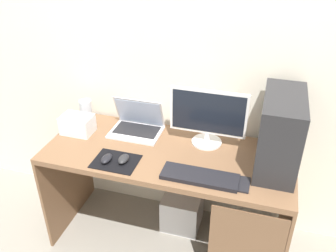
{
  "coord_description": "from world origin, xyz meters",
  "views": [
    {
      "loc": [
        0.51,
        -1.71,
        1.96
      ],
      "look_at": [
        0.0,
        0.0,
        0.91
      ],
      "focal_mm": 38.26,
      "sensor_mm": 36.0,
      "label": 1
    }
  ],
  "objects_px": {
    "pc_tower": "(280,132)",
    "keyboard": "(200,177)",
    "speaker": "(86,111)",
    "mouse_right": "(107,159)",
    "cell_phone": "(243,184)",
    "laptop": "(137,125)",
    "subwoofer": "(182,210)",
    "projector": "(77,124)",
    "mouse_left": "(123,159)",
    "monitor": "(208,117)"
  },
  "relations": [
    {
      "from": "pc_tower",
      "to": "keyboard",
      "type": "xyz_separation_m",
      "value": [
        -0.38,
        -0.25,
        -0.2
      ]
    },
    {
      "from": "speaker",
      "to": "keyboard",
      "type": "relative_size",
      "value": 0.36
    },
    {
      "from": "mouse_right",
      "to": "cell_phone",
      "type": "relative_size",
      "value": 0.74
    },
    {
      "from": "laptop",
      "to": "subwoofer",
      "type": "distance_m",
      "value": 0.72
    },
    {
      "from": "laptop",
      "to": "cell_phone",
      "type": "bearing_deg",
      "value": -26.02
    },
    {
      "from": "projector",
      "to": "keyboard",
      "type": "xyz_separation_m",
      "value": [
        0.87,
        -0.24,
        -0.05
      ]
    },
    {
      "from": "projector",
      "to": "cell_phone",
      "type": "relative_size",
      "value": 1.54
    },
    {
      "from": "mouse_left",
      "to": "subwoofer",
      "type": "bearing_deg",
      "value": 50.03
    },
    {
      "from": "keyboard",
      "to": "mouse_right",
      "type": "bearing_deg",
      "value": -179.48
    },
    {
      "from": "monitor",
      "to": "speaker",
      "type": "distance_m",
      "value": 0.86
    },
    {
      "from": "laptop",
      "to": "mouse_left",
      "type": "xyz_separation_m",
      "value": [
        0.05,
        -0.35,
        -0.02
      ]
    },
    {
      "from": "monitor",
      "to": "laptop",
      "type": "height_order",
      "value": "monitor"
    },
    {
      "from": "monitor",
      "to": "cell_phone",
      "type": "height_order",
      "value": "monitor"
    },
    {
      "from": "pc_tower",
      "to": "cell_phone",
      "type": "bearing_deg",
      "value": -122.23
    },
    {
      "from": "pc_tower",
      "to": "laptop",
      "type": "relative_size",
      "value": 1.39
    },
    {
      "from": "laptop",
      "to": "mouse_right",
      "type": "xyz_separation_m",
      "value": [
        -0.05,
        -0.37,
        -0.02
      ]
    },
    {
      "from": "pc_tower",
      "to": "laptop",
      "type": "height_order",
      "value": "pc_tower"
    },
    {
      "from": "laptop",
      "to": "projector",
      "type": "bearing_deg",
      "value": -160.63
    },
    {
      "from": "pc_tower",
      "to": "mouse_right",
      "type": "distance_m",
      "value": 0.98
    },
    {
      "from": "keyboard",
      "to": "mouse_right",
      "type": "distance_m",
      "value": 0.55
    },
    {
      "from": "pc_tower",
      "to": "projector",
      "type": "relative_size",
      "value": 2.29
    },
    {
      "from": "laptop",
      "to": "monitor",
      "type": "bearing_deg",
      "value": -2.04
    },
    {
      "from": "pc_tower",
      "to": "subwoofer",
      "type": "xyz_separation_m",
      "value": [
        -0.56,
        0.1,
        -0.81
      ]
    },
    {
      "from": "keyboard",
      "to": "mouse_left",
      "type": "distance_m",
      "value": 0.45
    },
    {
      "from": "laptop",
      "to": "speaker",
      "type": "distance_m",
      "value": 0.39
    },
    {
      "from": "speaker",
      "to": "mouse_right",
      "type": "relative_size",
      "value": 1.59
    },
    {
      "from": "mouse_right",
      "to": "cell_phone",
      "type": "xyz_separation_m",
      "value": [
        0.78,
        0.02,
        -0.02
      ]
    },
    {
      "from": "laptop",
      "to": "cell_phone",
      "type": "height_order",
      "value": "laptop"
    },
    {
      "from": "speaker",
      "to": "cell_phone",
      "type": "height_order",
      "value": "speaker"
    },
    {
      "from": "pc_tower",
      "to": "speaker",
      "type": "xyz_separation_m",
      "value": [
        -1.27,
        0.15,
        -0.14
      ]
    },
    {
      "from": "speaker",
      "to": "mouse_right",
      "type": "bearing_deg",
      "value": -50.16
    },
    {
      "from": "subwoofer",
      "to": "mouse_left",
      "type": "bearing_deg",
      "value": -129.97
    },
    {
      "from": "mouse_left",
      "to": "laptop",
      "type": "bearing_deg",
      "value": 97.96
    },
    {
      "from": "projector",
      "to": "subwoofer",
      "type": "distance_m",
      "value": 0.96
    },
    {
      "from": "mouse_left",
      "to": "mouse_right",
      "type": "xyz_separation_m",
      "value": [
        -0.09,
        -0.02,
        0.0
      ]
    },
    {
      "from": "monitor",
      "to": "mouse_left",
      "type": "relative_size",
      "value": 4.86
    },
    {
      "from": "speaker",
      "to": "mouse_right",
      "type": "height_order",
      "value": "speaker"
    },
    {
      "from": "keyboard",
      "to": "mouse_right",
      "type": "xyz_separation_m",
      "value": [
        -0.55,
        -0.01,
        0.01
      ]
    },
    {
      "from": "laptop",
      "to": "mouse_right",
      "type": "relative_size",
      "value": 3.42
    },
    {
      "from": "laptop",
      "to": "keyboard",
      "type": "relative_size",
      "value": 0.78
    },
    {
      "from": "monitor",
      "to": "projector",
      "type": "bearing_deg",
      "value": -172.36
    },
    {
      "from": "pc_tower",
      "to": "mouse_right",
      "type": "height_order",
      "value": "pc_tower"
    },
    {
      "from": "mouse_right",
      "to": "keyboard",
      "type": "bearing_deg",
      "value": 0.52
    },
    {
      "from": "speaker",
      "to": "subwoofer",
      "type": "relative_size",
      "value": 0.58
    },
    {
      "from": "projector",
      "to": "cell_phone",
      "type": "height_order",
      "value": "projector"
    },
    {
      "from": "pc_tower",
      "to": "monitor",
      "type": "distance_m",
      "value": 0.43
    },
    {
      "from": "monitor",
      "to": "keyboard",
      "type": "distance_m",
      "value": 0.4
    },
    {
      "from": "pc_tower",
      "to": "subwoofer",
      "type": "bearing_deg",
      "value": 169.46
    },
    {
      "from": "pc_tower",
      "to": "keyboard",
      "type": "height_order",
      "value": "pc_tower"
    },
    {
      "from": "pc_tower",
      "to": "monitor",
      "type": "relative_size",
      "value": 0.98
    }
  ]
}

